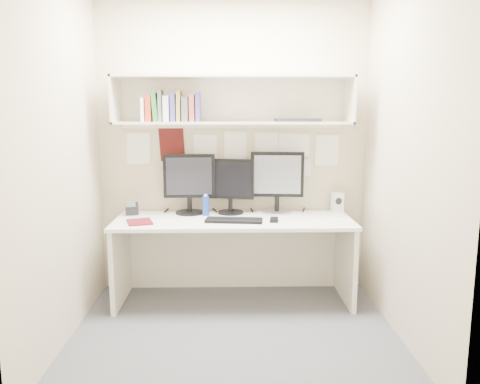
{
  "coord_description": "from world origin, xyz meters",
  "views": [
    {
      "loc": [
        -0.03,
        -3.22,
        1.61
      ],
      "look_at": [
        0.05,
        0.35,
        1.01
      ],
      "focal_mm": 35.0,
      "sensor_mm": 36.0,
      "label": 1
    }
  ],
  "objects_px": {
    "speaker": "(337,202)",
    "monitor_right": "(277,181)",
    "desk_phone": "(132,209)",
    "monitor_left": "(189,182)",
    "monitor_center": "(230,184)",
    "desk": "(234,260)",
    "keyboard": "(234,220)",
    "maroon_notebook": "(140,222)"
  },
  "relations": [
    {
      "from": "maroon_notebook",
      "to": "desk_phone",
      "type": "height_order",
      "value": "desk_phone"
    },
    {
      "from": "desk",
      "to": "desk_phone",
      "type": "relative_size",
      "value": 15.06
    },
    {
      "from": "monitor_center",
      "to": "monitor_right",
      "type": "height_order",
      "value": "monitor_right"
    },
    {
      "from": "monitor_right",
      "to": "maroon_notebook",
      "type": "relative_size",
      "value": 2.33
    },
    {
      "from": "monitor_left",
      "to": "speaker",
      "type": "height_order",
      "value": "monitor_left"
    },
    {
      "from": "speaker",
      "to": "monitor_right",
      "type": "bearing_deg",
      "value": 170.25
    },
    {
      "from": "monitor_left",
      "to": "monitor_center",
      "type": "xyz_separation_m",
      "value": [
        0.36,
        0.0,
        -0.02
      ]
    },
    {
      "from": "desk",
      "to": "speaker",
      "type": "bearing_deg",
      "value": 15.07
    },
    {
      "from": "desk",
      "to": "keyboard",
      "type": "relative_size",
      "value": 4.29
    },
    {
      "from": "keyboard",
      "to": "maroon_notebook",
      "type": "xyz_separation_m",
      "value": [
        -0.77,
        -0.02,
        -0.01
      ]
    },
    {
      "from": "desk",
      "to": "speaker",
      "type": "distance_m",
      "value": 1.07
    },
    {
      "from": "monitor_right",
      "to": "maroon_notebook",
      "type": "xyz_separation_m",
      "value": [
        -1.16,
        -0.36,
        -0.28
      ]
    },
    {
      "from": "monitor_right",
      "to": "speaker",
      "type": "distance_m",
      "value": 0.59
    },
    {
      "from": "monitor_right",
      "to": "desk",
      "type": "bearing_deg",
      "value": -145.43
    },
    {
      "from": "keyboard",
      "to": "maroon_notebook",
      "type": "bearing_deg",
      "value": -172.24
    },
    {
      "from": "desk",
      "to": "monitor_left",
      "type": "bearing_deg",
      "value": 150.62
    },
    {
      "from": "maroon_notebook",
      "to": "keyboard",
      "type": "bearing_deg",
      "value": -16.18
    },
    {
      "from": "desk",
      "to": "monitor_left",
      "type": "height_order",
      "value": "monitor_left"
    },
    {
      "from": "maroon_notebook",
      "to": "speaker",
      "type": "bearing_deg",
      "value": -4.77
    },
    {
      "from": "monitor_left",
      "to": "maroon_notebook",
      "type": "relative_size",
      "value": 2.26
    },
    {
      "from": "monitor_left",
      "to": "desk",
      "type": "bearing_deg",
      "value": -32.04
    },
    {
      "from": "monitor_right",
      "to": "keyboard",
      "type": "relative_size",
      "value": 1.17
    },
    {
      "from": "monitor_center",
      "to": "monitor_right",
      "type": "relative_size",
      "value": 0.89
    },
    {
      "from": "monitor_center",
      "to": "desk_phone",
      "type": "bearing_deg",
      "value": -165.62
    },
    {
      "from": "desk",
      "to": "speaker",
      "type": "height_order",
      "value": "speaker"
    },
    {
      "from": "desk",
      "to": "monitor_center",
      "type": "relative_size",
      "value": 4.12
    },
    {
      "from": "monitor_left",
      "to": "speaker",
      "type": "xyz_separation_m",
      "value": [
        1.33,
        0.03,
        -0.19
      ]
    },
    {
      "from": "monitor_right",
      "to": "desk_phone",
      "type": "bearing_deg",
      "value": -172.91
    },
    {
      "from": "monitor_right",
      "to": "speaker",
      "type": "relative_size",
      "value": 3.08
    },
    {
      "from": "monitor_center",
      "to": "keyboard",
      "type": "distance_m",
      "value": 0.42
    },
    {
      "from": "monitor_left",
      "to": "monitor_right",
      "type": "xyz_separation_m",
      "value": [
        0.78,
        -0.0,
        0.01
      ]
    },
    {
      "from": "monitor_center",
      "to": "maroon_notebook",
      "type": "height_order",
      "value": "monitor_center"
    },
    {
      "from": "keyboard",
      "to": "monitor_left",
      "type": "bearing_deg",
      "value": 145.63
    },
    {
      "from": "monitor_left",
      "to": "monitor_center",
      "type": "distance_m",
      "value": 0.36
    },
    {
      "from": "desk_phone",
      "to": "speaker",
      "type": "bearing_deg",
      "value": -11.69
    },
    {
      "from": "keyboard",
      "to": "speaker",
      "type": "distance_m",
      "value": 1.01
    },
    {
      "from": "desk_phone",
      "to": "desk",
      "type": "bearing_deg",
      "value": -25.25
    },
    {
      "from": "desk",
      "to": "desk_phone",
      "type": "distance_m",
      "value": 1.0
    },
    {
      "from": "monitor_center",
      "to": "maroon_notebook",
      "type": "bearing_deg",
      "value": -142.87
    },
    {
      "from": "monitor_center",
      "to": "desk_phone",
      "type": "height_order",
      "value": "monitor_center"
    },
    {
      "from": "monitor_left",
      "to": "speaker",
      "type": "distance_m",
      "value": 1.34
    },
    {
      "from": "desk",
      "to": "monitor_right",
      "type": "xyz_separation_m",
      "value": [
        0.39,
        0.22,
        0.65
      ]
    }
  ]
}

